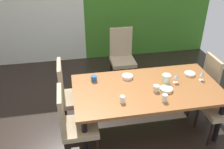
# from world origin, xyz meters

# --- Properties ---
(ground_plane) EXTENTS (5.90, 5.47, 0.02)m
(ground_plane) POSITION_xyz_m (0.00, 0.00, -0.01)
(ground_plane) COLOR black
(dining_table) EXTENTS (2.00, 1.06, 0.71)m
(dining_table) POSITION_xyz_m (0.75, 0.16, 0.65)
(dining_table) COLOR #94582D
(dining_table) RESTS_ON ground_plane
(chair_left_near) EXTENTS (0.45, 0.44, 0.99)m
(chair_left_near) POSITION_xyz_m (-0.29, -0.16, 0.54)
(chair_left_near) COLOR tan
(chair_left_near) RESTS_ON ground_plane
(chair_right_far) EXTENTS (0.44, 0.44, 0.91)m
(chair_right_far) POSITION_xyz_m (1.77, 0.47, 0.51)
(chair_right_far) COLOR tan
(chair_right_far) RESTS_ON ground_plane
(chair_left_far) EXTENTS (0.45, 0.44, 1.02)m
(chair_left_far) POSITION_xyz_m (-0.29, 0.47, 0.55)
(chair_left_far) COLOR tan
(chair_left_far) RESTS_ON ground_plane
(chair_head_far) EXTENTS (0.44, 0.45, 1.03)m
(chair_head_far) POSITION_xyz_m (0.71, 1.57, 0.55)
(chair_head_far) COLOR tan
(chair_head_far) RESTS_ON ground_plane
(wine_glass_near_shelf) EXTENTS (0.07, 0.07, 0.14)m
(wine_glass_near_shelf) POSITION_xyz_m (1.56, 0.21, 0.81)
(wine_glass_near_shelf) COLOR silver
(wine_glass_near_shelf) RESTS_ON dining_table
(wine_glass_rear) EXTENTS (0.07, 0.07, 0.14)m
(wine_glass_rear) POSITION_xyz_m (1.18, 0.21, 0.81)
(wine_glass_rear) COLOR silver
(wine_glass_rear) RESTS_ON dining_table
(serving_bowl_north) EXTENTS (0.16, 0.16, 0.04)m
(serving_bowl_north) POSITION_xyz_m (1.46, 0.37, 0.73)
(serving_bowl_north) COLOR #F6F0C9
(serving_bowl_north) RESTS_ON dining_table
(serving_bowl_left) EXTENTS (0.17, 0.17, 0.04)m
(serving_bowl_left) POSITION_xyz_m (0.97, 0.04, 0.73)
(serving_bowl_left) COLOR #EDEACB
(serving_bowl_left) RESTS_ON dining_table
(serving_bowl_west) EXTENTS (0.15, 0.15, 0.05)m
(serving_bowl_west) POSITION_xyz_m (0.54, 0.45, 0.74)
(serving_bowl_west) COLOR white
(serving_bowl_west) RESTS_ON dining_table
(cup_east) EXTENTS (0.08, 0.08, 0.08)m
(cup_east) POSITION_xyz_m (0.06, 0.46, 0.75)
(cup_east) COLOR #21599C
(cup_east) RESTS_ON dining_table
(cup_corner) EXTENTS (0.08, 0.08, 0.09)m
(cup_corner) POSITION_xyz_m (0.83, 0.06, 0.76)
(cup_corner) COLOR beige
(cup_corner) RESTS_ON dining_table
(cup_south) EXTENTS (0.07, 0.07, 0.09)m
(cup_south) POSITION_xyz_m (0.34, -0.10, 0.76)
(cup_south) COLOR white
(cup_south) RESTS_ON dining_table
(cup_front) EXTENTS (0.07, 0.07, 0.10)m
(cup_front) POSITION_xyz_m (0.86, -0.18, 0.76)
(cup_front) COLOR silver
(cup_front) RESTS_ON dining_table
(pitcher_right) EXTENTS (0.14, 0.12, 0.15)m
(pitcher_right) POSITION_xyz_m (1.03, 0.20, 0.79)
(pitcher_right) COLOR beige
(pitcher_right) RESTS_ON dining_table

